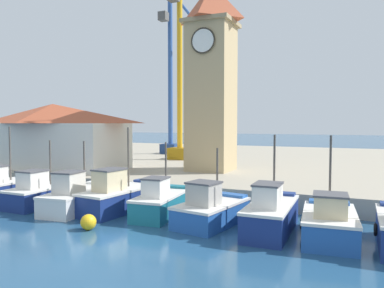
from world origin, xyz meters
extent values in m
plane|color=navy|center=(0.00, 0.00, 0.00)|extent=(300.00, 300.00, 0.00)
cube|color=#A89E89|center=(0.00, 28.75, 0.54)|extent=(120.00, 40.00, 1.09)
cube|color=navy|center=(-10.88, 4.68, 0.58)|extent=(1.99, 4.31, 1.17)
cube|color=navy|center=(-10.89, 6.57, 1.29)|extent=(1.67, 0.61, 0.24)
cube|color=silver|center=(-10.88, 4.68, 1.22)|extent=(2.05, 4.37, 0.12)
cylinder|color=#4C4742|center=(-10.88, 5.22, 2.96)|extent=(0.10, 0.10, 3.36)
cube|color=navy|center=(-7.91, 4.99, 0.52)|extent=(1.94, 4.56, 1.03)
cube|color=navy|center=(-7.91, 7.02, 1.15)|extent=(1.64, 0.60, 0.24)
cube|color=silver|center=(-7.91, 4.99, 1.08)|extent=(2.00, 4.62, 0.12)
cube|color=silver|center=(-7.91, 4.20, 1.61)|extent=(1.16, 1.37, 0.94)
cube|color=#4C4C51|center=(-7.91, 4.20, 2.12)|extent=(1.24, 1.45, 0.08)
cylinder|color=#4C4742|center=(-7.91, 5.56, 2.50)|extent=(0.10, 0.10, 2.70)
torus|color=black|center=(-8.96, 5.23, 0.52)|extent=(0.12, 0.52, 0.52)
cube|color=silver|center=(-5.08, 4.77, 0.51)|extent=(2.43, 5.05, 1.02)
cube|color=silver|center=(-5.33, 6.94, 1.14)|extent=(1.66, 0.78, 0.24)
cube|color=silver|center=(-5.08, 4.77, 1.07)|extent=(2.50, 5.11, 0.12)
cube|color=beige|center=(-4.99, 3.92, 1.67)|extent=(1.29, 1.58, 1.08)
cube|color=#4C4C51|center=(-4.99, 3.92, 2.25)|extent=(1.38, 1.67, 0.08)
cylinder|color=#4C4742|center=(-5.15, 5.37, 2.49)|extent=(0.10, 0.10, 2.72)
torus|color=black|center=(-6.13, 4.89, 0.51)|extent=(0.18, 0.53, 0.52)
cube|color=navy|center=(-2.83, 5.64, 0.58)|extent=(2.46, 5.36, 1.16)
cube|color=navy|center=(-2.57, 7.96, 1.28)|extent=(1.66, 0.78, 0.24)
cube|color=silver|center=(-2.83, 5.64, 1.21)|extent=(2.52, 5.43, 0.12)
cube|color=beige|center=(-2.94, 4.74, 1.82)|extent=(1.30, 1.67, 1.10)
cube|color=#4C4C51|center=(-2.94, 4.74, 2.40)|extent=(1.39, 1.76, 0.08)
cylinder|color=#4C4742|center=(-2.76, 6.28, 2.95)|extent=(0.10, 0.10, 3.36)
torus|color=black|center=(-3.82, 6.01, 0.58)|extent=(0.18, 0.53, 0.52)
cube|color=#196B7F|center=(-0.24, 5.61, 0.52)|extent=(2.09, 4.52, 1.04)
cube|color=#196B7F|center=(-0.41, 7.55, 1.16)|extent=(1.50, 0.72, 0.24)
cube|color=silver|center=(-0.24, 5.61, 1.09)|extent=(2.15, 4.59, 0.12)
cube|color=silver|center=(-0.17, 4.84, 1.60)|extent=(1.14, 1.40, 0.90)
cube|color=#4C4C51|center=(-0.17, 4.84, 2.09)|extent=(1.22, 1.49, 0.08)
cylinder|color=#4C4742|center=(-0.29, 6.16, 2.50)|extent=(0.10, 0.10, 2.70)
torus|color=black|center=(-1.19, 5.75, 0.52)|extent=(0.16, 0.53, 0.52)
cube|color=#2356A8|center=(2.78, 5.08, 0.48)|extent=(2.78, 4.42, 0.97)
cube|color=#2356A8|center=(3.09, 6.86, 1.09)|extent=(1.86, 0.90, 0.24)
cube|color=silver|center=(2.78, 5.08, 1.02)|extent=(2.85, 4.49, 0.12)
cube|color=#B2ADA3|center=(2.65, 4.37, 1.58)|extent=(1.45, 1.43, 1.01)
cube|color=#4C4C51|center=(2.65, 4.37, 2.12)|extent=(1.55, 1.53, 0.08)
cylinder|color=#4C4742|center=(2.87, 5.58, 2.37)|extent=(0.10, 0.10, 2.58)
torus|color=black|center=(1.70, 5.48, 0.48)|extent=(0.21, 0.53, 0.52)
cube|color=navy|center=(5.66, 4.98, 0.60)|extent=(1.81, 4.78, 1.20)
cube|color=navy|center=(5.63, 7.11, 1.32)|extent=(1.49, 0.62, 0.24)
cube|color=silver|center=(5.66, 4.98, 1.25)|extent=(1.87, 4.84, 0.12)
cube|color=silver|center=(5.68, 4.15, 1.78)|extent=(1.06, 1.44, 0.94)
cube|color=#4C4C51|center=(5.68, 4.15, 2.29)|extent=(1.15, 1.52, 0.08)
cylinder|color=#4C4742|center=(5.66, 5.57, 2.83)|extent=(0.10, 0.10, 3.05)
torus|color=black|center=(4.71, 5.20, 0.60)|extent=(0.13, 0.52, 0.52)
cube|color=#2356A8|center=(8.13, 4.89, 0.52)|extent=(2.43, 4.36, 1.04)
cube|color=#2356A8|center=(7.97, 6.73, 1.16)|extent=(1.81, 0.75, 0.24)
cube|color=silver|center=(8.13, 4.89, 1.09)|extent=(2.49, 4.42, 0.12)
cube|color=beige|center=(8.19, 4.16, 1.57)|extent=(1.35, 1.36, 0.84)
cube|color=#4C4C51|center=(8.19, 4.16, 2.03)|extent=(1.44, 1.45, 0.08)
cylinder|color=#4C4742|center=(8.09, 5.41, 2.75)|extent=(0.10, 0.10, 3.21)
torus|color=black|center=(7.00, 5.00, 0.52)|extent=(0.16, 0.53, 0.52)
torus|color=black|center=(9.87, 4.97, 0.59)|extent=(0.12, 0.52, 0.52)
cube|color=tan|center=(-1.57, 16.26, 6.80)|extent=(3.30, 3.30, 11.42)
cube|color=#9C865F|center=(-1.57, 16.26, 12.66)|extent=(3.80, 3.80, 0.30)
pyramid|color=#B25133|center=(-1.57, 16.26, 14.27)|extent=(3.80, 3.80, 2.93)
cylinder|color=white|center=(-1.57, 14.55, 11.00)|extent=(1.81, 0.12, 1.81)
torus|color=#332D23|center=(-1.57, 14.51, 11.00)|extent=(1.93, 0.12, 1.93)
cube|color=silver|center=(-14.38, 12.47, 2.97)|extent=(12.44, 5.10, 3.76)
pyramid|color=#B25133|center=(-14.38, 12.47, 5.66)|extent=(12.84, 5.50, 1.62)
cube|color=#976E11|center=(-7.82, 23.46, 1.69)|extent=(2.00, 2.00, 1.20)
cylinder|color=gold|center=(-7.82, 23.46, 11.32)|extent=(0.56, 0.56, 18.06)
cube|color=navy|center=(-11.94, 29.34, 1.69)|extent=(2.00, 2.00, 1.20)
cylinder|color=#284C93|center=(-11.94, 29.34, 11.30)|extent=(0.56, 0.56, 18.03)
cylinder|color=#284C93|center=(-11.27, 32.54, 19.23)|extent=(1.73, 6.63, 3.56)
cube|color=#4C4C4C|center=(-12.20, 28.11, 17.44)|extent=(1.00, 1.00, 1.00)
sphere|color=gold|center=(-2.02, 1.88, 0.36)|extent=(0.72, 0.72, 0.72)
camera|label=1|loc=(9.13, -11.57, 4.89)|focal=35.00mm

